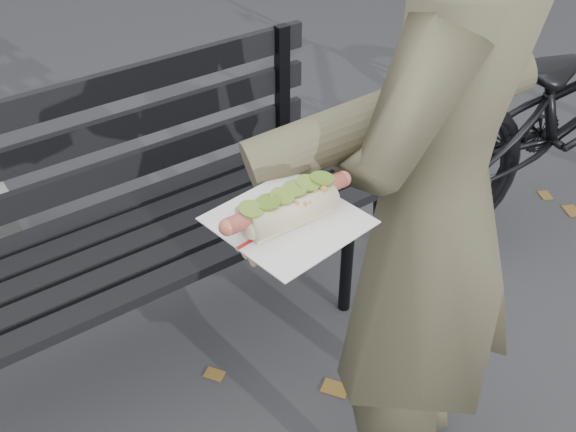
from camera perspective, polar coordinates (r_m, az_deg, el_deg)
name	(u,v)px	position (r m, az deg, el deg)	size (l,w,h in m)	color
park_bench	(101,222)	(1.89, -15.57, -0.52)	(1.50, 0.44, 0.88)	black
person	(430,214)	(1.37, 11.96, 0.19)	(0.61, 0.40, 1.66)	brown
held_hotdog	(366,139)	(1.09, 6.63, 6.50)	(0.63, 0.30, 0.20)	brown
fallen_leaves	(379,403)	(2.07, 7.73, -15.45)	(4.32, 3.44, 0.00)	brown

